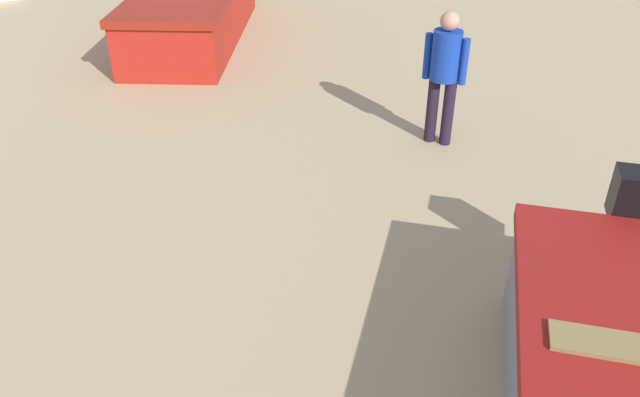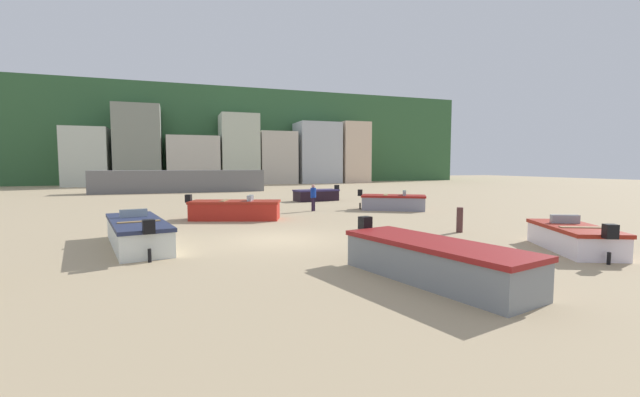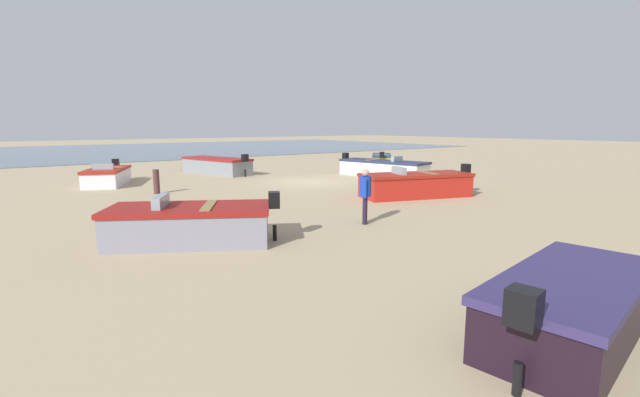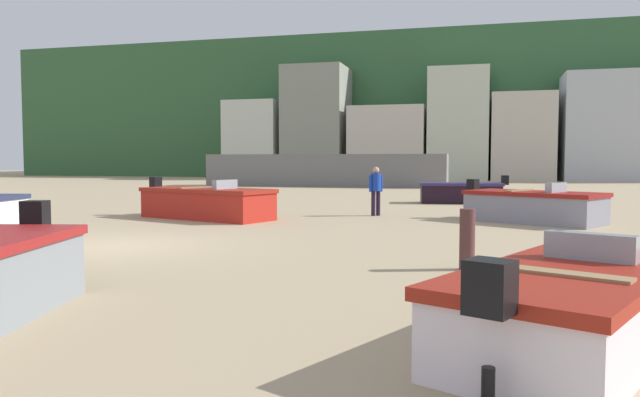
# 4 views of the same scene
# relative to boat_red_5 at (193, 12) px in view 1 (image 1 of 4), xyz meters

# --- Properties ---
(boat_red_5) EXTENTS (4.80, 3.03, 1.28)m
(boat_red_5) POSITION_rel_boat_red_5_xyz_m (0.00, 0.00, 0.00)
(boat_red_5) COLOR #B02218
(boat_red_5) RESTS_ON ground
(beach_walker_foreground) EXTENTS (0.48, 0.48, 1.62)m
(beach_walker_foreground) POSITION_rel_boat_red_5_xyz_m (4.99, 2.36, 0.46)
(beach_walker_foreground) COLOR black
(beach_walker_foreground) RESTS_ON ground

